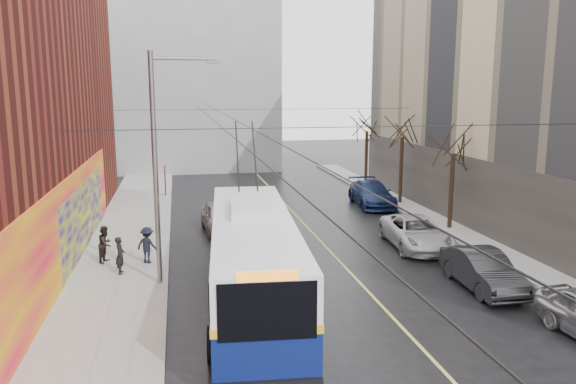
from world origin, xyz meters
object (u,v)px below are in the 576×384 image
Objects in this scene: tree_far at (367,121)px; following_car at (221,217)px; parked_car_c at (416,232)px; pedestrian_b at (105,244)px; streetlight_pole at (159,163)px; pedestrian_a at (120,255)px; parked_car_d at (372,194)px; pedestrian_c at (147,245)px; parked_car_b at (482,270)px; trolleybus at (253,258)px; tree_near at (454,139)px; tree_mid at (403,125)px.

tree_far is 17.62m from following_car.
pedestrian_b is (-14.48, -0.02, 0.21)m from parked_car_c.
pedestrian_b is at bearing 128.70° from streetlight_pole.
parked_car_d is at bearing -50.47° from pedestrian_a.
parked_car_d is at bearing -112.72° from pedestrian_c.
streetlight_pole is 5.62m from pedestrian_b.
parked_car_c is at bearing 93.43° from parked_car_b.
streetlight_pole is 5.64× the size of pedestrian_c.
pedestrian_b reaches higher than pedestrian_c.
parked_car_b is 0.84× the size of parked_car_c.
parked_car_d is (-2.00, -6.99, -4.35)m from tree_far.
parked_car_d is (1.20, 9.82, 0.05)m from parked_car_c.
tree_far is 25.74m from trolleybus.
parked_car_b is at bearing -53.74° from following_car.
pedestrian_b is 1.01× the size of pedestrian_c.
tree_far is 4.08× the size of pedestrian_b.
tree_far is at bearing 83.88° from parked_car_c.
parked_car_b is 5.87m from parked_car_c.
tree_near is 3.98× the size of pedestrian_b.
trolleybus is 8.52× the size of pedestrian_a.
trolleybus reaches higher than pedestrian_a.
parked_car_d is 1.17× the size of following_car.
tree_mid is at bearing -53.92° from pedestrian_a.
parked_car_d is at bearing -105.96° from tree_far.
parked_car_b is 14.20m from following_car.
parked_car_c is at bearing -81.00° from pedestrian_a.
tree_mid is 7.00m from tree_far.
parked_car_c is at bearing -32.70° from following_car.
parked_car_b is at bearing -91.42° from pedestrian_b.
following_car is 7.34m from pedestrian_b.
parked_car_d is 11.37m from following_car.
tree_far reaches higher than parked_car_c.
pedestrian_b is at bearing 139.55° from trolleybus.
parked_car_b is 14.43m from pedestrian_a.
tree_far reaches higher than parked_car_b.
trolleybus reaches higher than parked_car_d.
tree_far is at bearing 90.00° from tree_near.
tree_near is at bearing -137.57° from pedestrian_c.
pedestrian_b reaches higher than parked_car_d.
trolleybus is (-11.96, -15.54, -3.54)m from tree_mid.
streetlight_pole is 4.79m from pedestrian_c.
parked_car_b and parked_car_c have the same top height.
pedestrian_a is 0.97× the size of pedestrian_c.
tree_mid reaches higher than pedestrian_b.
pedestrian_a reaches higher than following_car.
trolleybus is 8.93m from parked_car_b.
pedestrian_b is at bearing -150.92° from tree_mid.
parked_car_d is 3.41× the size of pedestrian_b.
tree_near is 1.17× the size of parked_car_d.
tree_near is 8.40m from parked_car_d.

